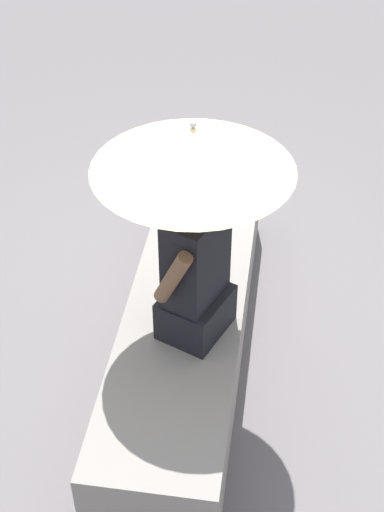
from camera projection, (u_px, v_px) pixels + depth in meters
ground_plane at (189, 352)px, 4.16m from camera, size 14.00×14.00×0.00m
stone_bench at (189, 322)px, 4.00m from camera, size 2.46×0.61×0.48m
person_seated at (196, 269)px, 3.39m from camera, size 0.51×0.39×0.90m
parasol at (193, 149)px, 3.01m from camera, size 0.89×0.89×1.15m
handbag_black at (197, 176)px, 4.42m from camera, size 0.31×0.23×0.32m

